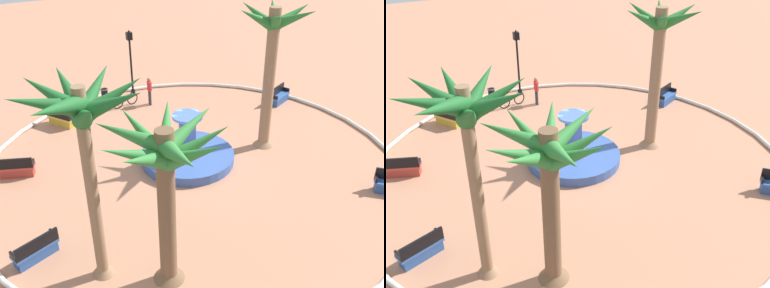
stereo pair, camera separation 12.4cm
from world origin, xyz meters
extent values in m
plane|color=tan|center=(0.00, 0.00, 0.00)|extent=(80.00, 80.00, 0.00)
torus|color=silver|center=(0.00, 0.00, 0.10)|extent=(19.22, 19.22, 0.20)
cylinder|color=#38569E|center=(0.15, -0.34, 0.23)|extent=(4.34, 4.34, 0.45)
cylinder|color=#19567F|center=(0.15, -0.34, 0.19)|extent=(3.82, 3.82, 0.34)
cylinder|color=#38569E|center=(0.15, -0.34, 1.36)|extent=(0.78, 0.78, 1.83)
cylinder|color=#3D5FAD|center=(0.15, -0.34, 2.34)|extent=(1.39, 1.39, 0.12)
cylinder|color=#8E6B4C|center=(-3.88, 0.05, 3.38)|extent=(0.54, 0.54, 6.76)
cone|color=#8E6B4C|center=(-3.88, 0.05, 0.25)|extent=(1.03, 1.03, 0.50)
cone|color=#28702D|center=(-3.05, -0.05, 6.34)|extent=(1.97, 0.78, 1.34)
cone|color=#28702D|center=(-3.45, 0.80, 6.41)|extent=(1.46, 1.96, 1.21)
cone|color=#28702D|center=(-4.38, 0.74, 6.38)|extent=(1.58, 1.90, 1.27)
cone|color=#28702D|center=(-4.72, 0.12, 6.35)|extent=(1.97, 0.73, 1.33)
cone|color=#28702D|center=(-4.32, -0.68, 6.37)|extent=(1.48, 1.94, 1.28)
cone|color=#28702D|center=(-3.52, -0.70, 6.33)|extent=(1.33, 1.97, 1.36)
cylinder|color=brown|center=(3.94, 5.82, 2.74)|extent=(0.54, 0.54, 5.48)
cone|color=brown|center=(3.94, 5.82, 0.25)|extent=(1.03, 1.03, 0.50)
cone|color=#337F38|center=(4.84, 5.94, 5.02)|extent=(2.12, 0.82, 1.41)
cone|color=#337F38|center=(4.69, 6.32, 5.03)|extent=(2.03, 1.61, 1.41)
cone|color=#337F38|center=(3.99, 6.81, 5.23)|extent=(0.68, 2.13, 1.05)
cone|color=#337F38|center=(3.46, 6.55, 4.96)|extent=(1.58, 2.01, 1.52)
cone|color=#337F38|center=(3.10, 6.12, 4.97)|extent=(2.11, 1.20, 1.50)
cone|color=#337F38|center=(3.04, 5.47, 5.17)|extent=(2.16, 1.29, 1.16)
cone|color=#337F38|center=(3.50, 4.98, 5.13)|extent=(1.46, 2.12, 1.23)
cone|color=#337F38|center=(4.22, 4.94, 5.06)|extent=(1.17, 2.15, 1.35)
cone|color=#337F38|center=(4.69, 5.20, 5.22)|extent=(1.98, 1.77, 1.06)
cylinder|color=#8E6B4C|center=(5.79, 4.65, 3.32)|extent=(0.38, 0.38, 6.65)
cone|color=#8E6B4C|center=(5.79, 4.65, 0.25)|extent=(0.72, 0.72, 0.50)
cone|color=#1E6028|center=(6.68, 4.64, 6.34)|extent=(1.97, 0.58, 1.15)
cone|color=#1E6028|center=(6.48, 5.25, 6.41)|extent=(1.85, 1.72, 1.02)
cone|color=#1E6028|center=(5.85, 5.46, 6.17)|extent=(0.70, 1.95, 1.43)
cone|color=#1E6028|center=(5.14, 5.21, 6.25)|extent=(1.84, 1.69, 1.29)
cone|color=#1E6028|center=(4.96, 4.73, 6.21)|extent=(1.98, 0.74, 1.37)
cone|color=#1E6028|center=(5.20, 4.03, 6.24)|extent=(1.75, 1.79, 1.33)
cone|color=#1E6028|center=(5.88, 3.78, 6.29)|extent=(0.76, 2.01, 1.24)
cone|color=#1E6028|center=(6.37, 3.99, 6.29)|extent=(1.72, 1.84, 1.24)
cube|color=#335BA8|center=(7.62, 2.94, 0.45)|extent=(1.67, 1.04, 0.12)
cube|color=black|center=(7.55, 3.13, 0.75)|extent=(1.52, 0.65, 0.50)
cube|color=#2B4E8F|center=(7.62, 2.94, 0.20)|extent=(1.54, 0.96, 0.39)
cube|color=black|center=(8.32, 3.20, 0.59)|extent=(0.24, 0.45, 0.24)
cube|color=black|center=(6.93, 2.67, 0.59)|extent=(0.24, 0.45, 0.24)
cube|color=#B73D33|center=(7.46, -2.70, 0.45)|extent=(1.67, 1.01, 0.12)
cube|color=black|center=(7.53, -2.50, 0.75)|extent=(1.53, 0.62, 0.50)
cube|color=#9C342B|center=(7.46, -2.70, 0.20)|extent=(1.54, 0.93, 0.39)
cube|color=black|center=(6.76, -2.44, 0.59)|extent=(0.23, 0.45, 0.24)
cube|color=black|center=(-5.80, 5.38, 0.59)|extent=(0.36, 0.38, 0.24)
cube|color=gold|center=(4.56, -6.71, 0.45)|extent=(1.31, 1.60, 0.12)
cube|color=black|center=(4.74, -6.60, 0.75)|extent=(0.97, 1.37, 0.50)
cube|color=gold|center=(4.56, -6.71, 0.20)|extent=(1.21, 1.48, 0.39)
cube|color=black|center=(4.98, -7.34, 0.59)|extent=(0.42, 0.32, 0.24)
cube|color=black|center=(4.14, -6.09, 0.59)|extent=(0.42, 0.32, 0.24)
cube|color=#335BA8|center=(-7.71, -3.69, 0.45)|extent=(1.66, 1.14, 0.12)
cube|color=black|center=(-7.62, -3.88, 0.75)|extent=(1.48, 0.76, 0.50)
cube|color=#2B4E8F|center=(-7.71, -3.69, 0.20)|extent=(1.53, 1.05, 0.39)
cube|color=black|center=(-8.39, -4.01, 0.59)|extent=(0.27, 0.44, 0.24)
cube|color=black|center=(-7.04, -3.37, 0.59)|extent=(0.27, 0.44, 0.24)
cylinder|color=black|center=(-0.32, -8.87, 1.74)|extent=(0.12, 0.12, 3.48)
cylinder|color=black|center=(-0.32, -8.87, 0.15)|extent=(0.28, 0.28, 0.30)
cube|color=black|center=(-0.32, -8.87, 3.70)|extent=(0.32, 0.32, 0.44)
sphere|color=#F2EDCC|center=(-0.32, -8.87, 3.70)|extent=(0.22, 0.22, 0.22)
cone|color=black|center=(-0.32, -8.87, 3.98)|extent=(0.20, 0.20, 0.18)
cylinder|color=black|center=(1.49, -8.87, 0.35)|extent=(0.40, 0.40, 0.70)
torus|color=#4C4C51|center=(1.49, -8.87, 0.70)|extent=(0.46, 0.46, 0.06)
torus|color=black|center=(0.21, -7.53, 0.36)|extent=(0.72, 0.22, 0.72)
torus|color=black|center=(1.19, -7.31, 0.36)|extent=(0.72, 0.22, 0.72)
cylinder|color=#99999E|center=(0.70, -7.42, 0.59)|extent=(0.94, 0.26, 0.05)
cylinder|color=#99999E|center=(1.04, -7.34, 0.74)|extent=(0.04, 0.04, 0.30)
cube|color=black|center=(1.04, -7.34, 0.91)|extent=(0.22, 0.14, 0.06)
cylinder|color=#99999E|center=(0.26, -7.52, 0.73)|extent=(0.13, 0.44, 0.03)
cylinder|color=#33333D|center=(-0.71, -7.10, 0.45)|extent=(0.14, 0.14, 0.90)
cylinder|color=#33333D|center=(-0.69, -6.92, 0.45)|extent=(0.14, 0.14, 0.90)
cube|color=red|center=(-0.70, -7.01, 1.18)|extent=(0.24, 0.36, 0.56)
sphere|color=#9E7051|center=(-0.70, -7.01, 1.58)|extent=(0.22, 0.22, 0.22)
cylinder|color=red|center=(-0.73, -7.23, 1.18)|extent=(0.09, 0.09, 0.53)
cylinder|color=red|center=(-0.67, -6.79, 1.18)|extent=(0.09, 0.09, 0.53)
camera|label=1|loc=(7.94, 15.22, 10.93)|focal=40.77mm
camera|label=2|loc=(7.83, 15.28, 10.93)|focal=40.77mm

